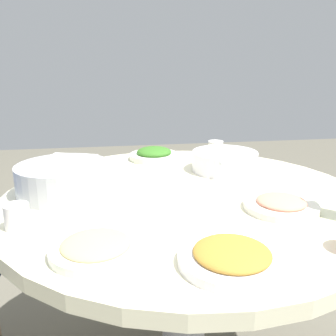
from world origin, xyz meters
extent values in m
cylinder|color=#99999E|center=(0.00, 0.00, 0.37)|extent=(0.15, 0.15, 0.67)
cylinder|color=beige|center=(0.00, 0.00, 0.72)|extent=(1.13, 1.13, 0.04)
cylinder|color=#B2B5BA|center=(-0.37, 0.06, 0.79)|extent=(0.28, 0.28, 0.09)
ellipsoid|color=white|center=(-0.37, 0.06, 0.79)|extent=(0.23, 0.23, 0.10)
cube|color=white|center=(-0.35, 0.13, 0.84)|extent=(0.16, 0.10, 0.01)
cylinder|color=silver|center=(0.19, 0.21, 0.78)|extent=(0.24, 0.24, 0.07)
cylinder|color=black|center=(0.19, 0.21, 0.77)|extent=(0.21, 0.21, 0.05)
cylinder|color=silver|center=(0.19, 0.21, 0.81)|extent=(0.12, 0.25, 0.01)
cylinder|color=silver|center=(0.23, -0.17, 0.75)|extent=(0.20, 0.20, 0.02)
ellipsoid|color=#E3886B|center=(0.23, -0.17, 0.77)|extent=(0.13, 0.13, 0.03)
cylinder|color=silver|center=(-0.26, -0.33, 0.75)|extent=(0.20, 0.20, 0.02)
ellipsoid|color=tan|center=(-0.26, -0.33, 0.76)|extent=(0.15, 0.15, 0.02)
cylinder|color=silver|center=(-0.05, 0.42, 0.75)|extent=(0.21, 0.21, 0.02)
ellipsoid|color=#32671F|center=(-0.05, 0.42, 0.77)|extent=(0.15, 0.15, 0.04)
cylinder|color=white|center=(0.01, -0.42, 0.75)|extent=(0.22, 0.22, 0.02)
ellipsoid|color=#AB792B|center=(0.01, -0.42, 0.77)|extent=(0.16, 0.16, 0.03)
cylinder|color=white|center=(0.23, 0.45, 0.77)|extent=(0.06, 0.06, 0.06)
cylinder|color=white|center=(-0.46, -0.18, 0.77)|extent=(0.06, 0.06, 0.06)
camera|label=1|loc=(-0.22, -1.03, 1.13)|focal=38.41mm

